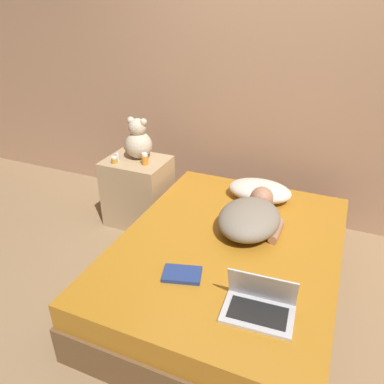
{
  "coord_description": "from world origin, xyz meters",
  "views": [
    {
      "loc": [
        0.56,
        -1.93,
        1.85
      ],
      "look_at": [
        -0.36,
        0.23,
        0.6
      ],
      "focal_mm": 35.0,
      "sensor_mm": 36.0,
      "label": 1
    }
  ],
  "objects": [
    {
      "name": "bottle_orange",
      "position": [
        -0.9,
        0.53,
        0.65
      ],
      "size": [
        0.05,
        0.05,
        0.1
      ],
      "color": "orange",
      "rests_on": "nightstand"
    },
    {
      "name": "bed",
      "position": [
        0.0,
        0.0,
        0.21
      ],
      "size": [
        1.41,
        1.84,
        0.42
      ],
      "color": "brown",
      "rests_on": "ground_plane"
    },
    {
      "name": "bottle_clear",
      "position": [
        -1.16,
        0.51,
        0.63
      ],
      "size": [
        0.03,
        0.03,
        0.06
      ],
      "color": "silver",
      "rests_on": "nightstand"
    },
    {
      "name": "book",
      "position": [
        -0.14,
        -0.42,
        0.43
      ],
      "size": [
        0.25,
        0.2,
        0.02
      ],
      "rotation": [
        0.0,
        0.0,
        0.27
      ],
      "color": "navy",
      "rests_on": "bed"
    },
    {
      "name": "laptop",
      "position": [
        0.32,
        -0.51,
        0.47
      ],
      "size": [
        0.37,
        0.25,
        0.22
      ],
      "rotation": [
        0.0,
        0.0,
        0.07
      ],
      "color": "silver",
      "rests_on": "bed"
    },
    {
      "name": "nightstand",
      "position": [
        -1.03,
        0.58,
        0.3
      ],
      "size": [
        0.53,
        0.42,
        0.6
      ],
      "color": "tan",
      "rests_on": "ground_plane"
    },
    {
      "name": "pillow",
      "position": [
        0.04,
        0.64,
        0.49
      ],
      "size": [
        0.49,
        0.32,
        0.14
      ],
      "color": "beige",
      "rests_on": "bed"
    },
    {
      "name": "wall_back",
      "position": [
        0.0,
        1.2,
        1.3
      ],
      "size": [
        8.0,
        0.06,
        2.6
      ],
      "color": "tan",
      "rests_on": "ground_plane"
    },
    {
      "name": "teddy_bear",
      "position": [
        -1.02,
        0.64,
        0.75
      ],
      "size": [
        0.23,
        0.23,
        0.35
      ],
      "color": "beige",
      "rests_on": "nightstand"
    },
    {
      "name": "bottle_amber",
      "position": [
        -1.15,
        0.45,
        0.63
      ],
      "size": [
        0.05,
        0.05,
        0.06
      ],
      "color": "gold",
      "rests_on": "nightstand"
    },
    {
      "name": "person_lying",
      "position": [
        0.08,
        0.21,
        0.52
      ],
      "size": [
        0.42,
        0.68,
        0.19
      ],
      "rotation": [
        0.0,
        0.0,
        -0.02
      ],
      "color": "gray",
      "rests_on": "bed"
    },
    {
      "name": "ground_plane",
      "position": [
        0.0,
        0.0,
        0.0
      ],
      "size": [
        12.0,
        12.0,
        0.0
      ],
      "primitive_type": "plane",
      "color": "#937551"
    }
  ]
}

